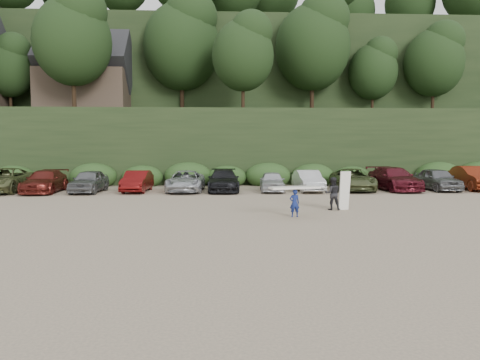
{
  "coord_description": "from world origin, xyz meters",
  "views": [
    {
      "loc": [
        0.24,
        -21.31,
        3.16
      ],
      "look_at": [
        1.48,
        3.0,
        1.3
      ],
      "focal_mm": 35.0,
      "sensor_mm": 36.0,
      "label": 1
    }
  ],
  "objects": [
    {
      "name": "ground",
      "position": [
        0.0,
        0.0,
        0.0
      ],
      "size": [
        120.0,
        120.0,
        0.0
      ],
      "primitive_type": "plane",
      "color": "tan",
      "rests_on": "ground"
    },
    {
      "name": "hillside_backdrop",
      "position": [
        -0.26,
        35.93,
        11.22
      ],
      "size": [
        90.0,
        41.5,
        28.0
      ],
      "color": "black",
      "rests_on": "ground"
    },
    {
      "name": "child_surfer",
      "position": [
        3.64,
        -1.26,
        0.91
      ],
      "size": [
        2.3,
        1.12,
        1.33
      ],
      "color": "navy",
      "rests_on": "ground"
    },
    {
      "name": "parked_cars",
      "position": [
        -0.39,
        10.03,
        0.75
      ],
      "size": [
        39.27,
        5.81,
        1.64
      ],
      "color": "#A2A3A7",
      "rests_on": "ground"
    },
    {
      "name": "adult_surfer",
      "position": [
        5.89,
        0.82,
        0.81
      ],
      "size": [
        1.26,
        0.69,
        1.87
      ],
      "color": "black",
      "rests_on": "ground"
    }
  ]
}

